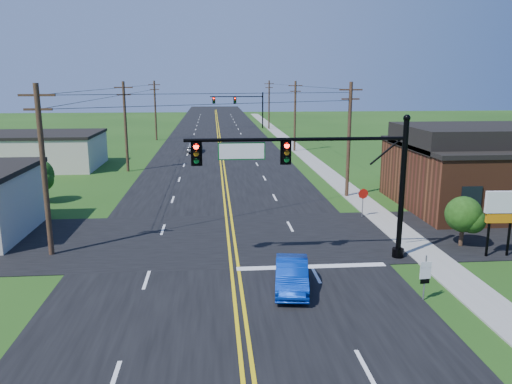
{
  "coord_description": "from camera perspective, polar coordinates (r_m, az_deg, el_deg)",
  "views": [
    {
      "loc": [
        -0.78,
        -16.12,
        9.16
      ],
      "look_at": [
        1.48,
        10.0,
        3.24
      ],
      "focal_mm": 35.0,
      "sensor_mm": 36.0,
      "label": 1
    }
  ],
  "objects": [
    {
      "name": "tree_left",
      "position": [
        40.95,
        -23.7,
        1.81
      ],
      "size": [
        2.4,
        2.4,
        3.37
      ],
      "color": "#312516",
      "rests_on": "ground"
    },
    {
      "name": "sidewalk",
      "position": [
        57.96,
        6.36,
        3.6
      ],
      "size": [
        2.0,
        160.0,
        0.08
      ],
      "primitive_type": "cube",
      "color": "gray",
      "rests_on": "ground"
    },
    {
      "name": "route_sign",
      "position": [
        22.35,
        18.78,
        -8.91
      ],
      "size": [
        0.5,
        0.1,
        2.02
      ],
      "rotation": [
        0.0,
        0.0,
        0.11
      ],
      "color": "slate",
      "rests_on": "ground"
    },
    {
      "name": "utility_pole_left_b",
      "position": [
        52.05,
        -14.69,
        7.43
      ],
      "size": [
        1.8,
        0.28,
        9.0
      ],
      "color": "#312516",
      "rests_on": "ground"
    },
    {
      "name": "utility_pole_right_c",
      "position": [
        94.81,
        1.5,
        10.04
      ],
      "size": [
        1.8,
        0.28,
        9.0
      ],
      "color": "#312516",
      "rests_on": "ground"
    },
    {
      "name": "signal_mast_main",
      "position": [
        25.05,
        6.94,
        2.5
      ],
      "size": [
        11.3,
        0.6,
        7.48
      ],
      "color": "black",
      "rests_on": "ground"
    },
    {
      "name": "shrub_corner",
      "position": [
        29.99,
        22.62,
        -2.38
      ],
      "size": [
        2.0,
        2.0,
        2.86
      ],
      "color": "#312516",
      "rests_on": "ground"
    },
    {
      "name": "road_cross",
      "position": [
        29.58,
        -3.2,
        -5.29
      ],
      "size": [
        70.0,
        10.0,
        0.04
      ],
      "primitive_type": "cube",
      "color": "black",
      "rests_on": "ground"
    },
    {
      "name": "distant_car",
      "position": [
        64.9,
        -7.01,
        5.16
      ],
      "size": [
        2.09,
        4.33,
        1.43
      ],
      "primitive_type": "imported",
      "rotation": [
        0.0,
        0.0,
        3.04
      ],
      "color": "#AAA9AE",
      "rests_on": "ground"
    },
    {
      "name": "brick_building",
      "position": [
        40.52,
        26.02,
        1.76
      ],
      "size": [
        14.2,
        11.2,
        4.7
      ],
      "color": "#5E301A",
      "rests_on": "ground"
    },
    {
      "name": "utility_pole_left_a",
      "position": [
        27.89,
        -23.11,
        2.55
      ],
      "size": [
        1.8,
        0.28,
        9.0
      ],
      "color": "#312516",
      "rests_on": "ground"
    },
    {
      "name": "ground",
      "position": [
        18.56,
        -1.97,
        -16.86
      ],
      "size": [
        260.0,
        260.0,
        0.0
      ],
      "primitive_type": "plane",
      "color": "#1C3F12",
      "rests_on": "ground"
    },
    {
      "name": "utility_pole_right_b",
      "position": [
        65.14,
        4.48,
        8.78
      ],
      "size": [
        1.8,
        0.28,
        9.0
      ],
      "color": "#312516",
      "rests_on": "ground"
    },
    {
      "name": "pylon_sign",
      "position": [
        28.85,
        26.24,
        -1.78
      ],
      "size": [
        1.73,
        0.33,
        3.55
      ],
      "rotation": [
        0.0,
        0.0,
        -0.05
      ],
      "color": "black",
      "rests_on": "ground"
    },
    {
      "name": "stop_sign",
      "position": [
        34.38,
        12.14,
        -0.53
      ],
      "size": [
        0.71,
        0.11,
        2.01
      ],
      "rotation": [
        0.0,
        0.0,
        0.08
      ],
      "color": "slate",
      "rests_on": "ground"
    },
    {
      "name": "signal_mast_far",
      "position": [
        96.37,
        -1.85,
        9.98
      ],
      "size": [
        10.98,
        0.6,
        7.48
      ],
      "color": "black",
      "rests_on": "ground"
    },
    {
      "name": "cream_bldg_far",
      "position": [
        57.57,
        -23.41,
        4.4
      ],
      "size": [
        12.2,
        9.2,
        3.7
      ],
      "color": "beige",
      "rests_on": "ground"
    },
    {
      "name": "utility_pole_right_a",
      "position": [
        39.81,
        10.57,
        6.11
      ],
      "size": [
        1.8,
        0.28,
        9.0
      ],
      "color": "#312516",
      "rests_on": "ground"
    },
    {
      "name": "road_main",
      "position": [
        66.75,
        -4.23,
        4.83
      ],
      "size": [
        16.0,
        220.0,
        0.04
      ],
      "primitive_type": "cube",
      "color": "black",
      "rests_on": "ground"
    },
    {
      "name": "blue_car",
      "position": [
        22.48,
        4.1,
        -9.5
      ],
      "size": [
        1.96,
        4.2,
        1.33
      ],
      "primitive_type": "imported",
      "rotation": [
        0.0,
        0.0,
        -0.14
      ],
      "color": "#0730A4",
      "rests_on": "ground"
    },
    {
      "name": "tree_right_back",
      "position": [
        45.81,
        16.65,
        3.96
      ],
      "size": [
        3.0,
        3.0,
        4.1
      ],
      "color": "#312516",
      "rests_on": "ground"
    },
    {
      "name": "utility_pole_left_c",
      "position": [
        78.73,
        -11.44,
        9.25
      ],
      "size": [
        1.8,
        0.28,
        9.0
      ],
      "color": "#312516",
      "rests_on": "ground"
    }
  ]
}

